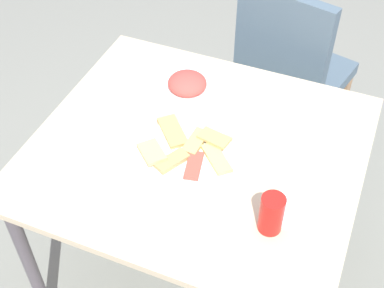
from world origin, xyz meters
name	(u,v)px	position (x,y,z in m)	size (l,w,h in m)	color
ground_plane	(196,268)	(0.00, 0.00, 0.00)	(6.00, 6.00, 0.00)	gray
dining_table	(197,163)	(0.00, 0.00, 0.63)	(1.02, 0.91, 0.71)	beige
dining_chair	(289,67)	(0.12, 0.77, 0.52)	(0.51, 0.51, 0.91)	slate
pide_platter	(185,154)	(-0.02, -0.05, 0.72)	(0.32, 0.32, 0.04)	white
salad_plate_greens	(187,85)	(-0.14, 0.24, 0.73)	(0.22, 0.22, 0.07)	white
soda_can	(271,214)	(0.30, -0.21, 0.77)	(0.07, 0.07, 0.12)	red
paper_napkin	(307,208)	(0.38, -0.11, 0.71)	(0.16, 0.16, 0.00)	white
fork	(306,212)	(0.38, -0.13, 0.72)	(0.17, 0.02, 0.01)	silver
spoon	(309,202)	(0.38, -0.09, 0.72)	(0.17, 0.02, 0.01)	silver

